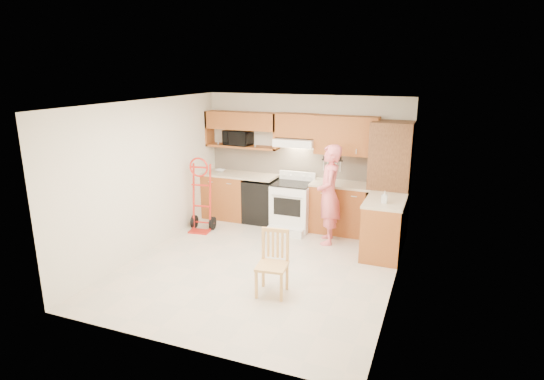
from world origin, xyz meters
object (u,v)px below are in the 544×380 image
Objects in this scene: hand_truck at (200,198)px; microwave at (238,138)px; person at (329,195)px; range at (291,203)px; dining_chair at (272,264)px.

microwave is at bearing 66.65° from hand_truck.
microwave is 0.31× the size of person.
dining_chair is at bearing -76.92° from range.
hand_truck is (-2.37, -0.31, -0.24)m from person.
dining_chair is at bearing -51.04° from microwave.
hand_truck reaches higher than dining_chair.
microwave is 0.60× the size of dining_chair.
microwave reaches higher than hand_truck.
range is 1.20× the size of dining_chair.
person reaches higher than dining_chair.
microwave reaches higher than dining_chair.
person is (0.80, -0.36, 0.34)m from range.
person is 2.16m from dining_chair.
hand_truck is at bearing -97.50° from person.
range is at bearing -129.12° from person.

